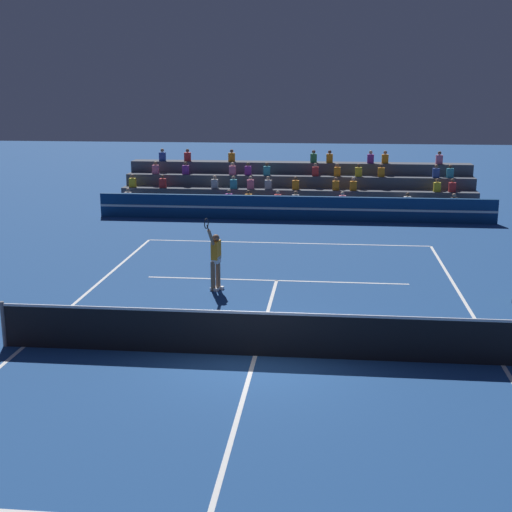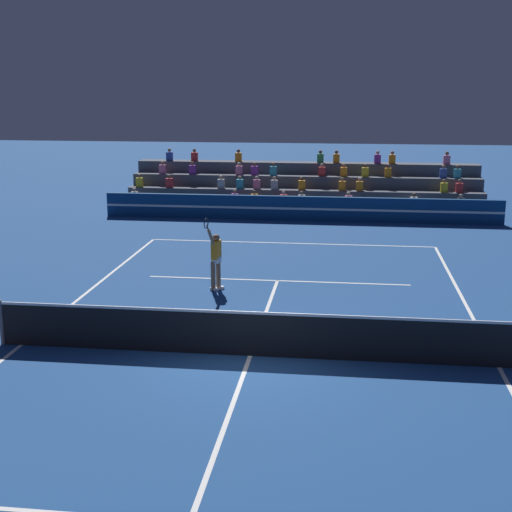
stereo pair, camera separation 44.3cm
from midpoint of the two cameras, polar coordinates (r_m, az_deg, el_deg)
The scene contains 7 objects.
ground_plane at distance 16.41m, azimuth -0.85°, elevation -7.99°, with size 120.00×120.00×0.00m, color navy.
court_lines at distance 16.41m, azimuth -0.85°, elevation -7.98°, with size 11.10×23.90×0.01m.
tennis_net at distance 16.21m, azimuth -0.85°, elevation -6.20°, with size 12.00×0.10×1.10m.
sponsor_banner_wall at distance 32.42m, azimuth 2.66°, elevation 3.84°, with size 18.00×0.26×1.10m.
bleacher_stand at distance 35.50m, azimuth 2.97°, elevation 5.16°, with size 17.09×3.80×2.83m.
tennis_player at distance 21.24m, azimuth -3.85°, elevation -0.19°, with size 0.42×1.22×2.39m.
tennis_ball at distance 17.50m, azimuth 5.37°, elevation -6.53°, with size 0.07×0.07×0.07m, color #C6DB33.
Camera 1 is at (1.61, -15.17, 6.04)m, focal length 50.00 mm.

